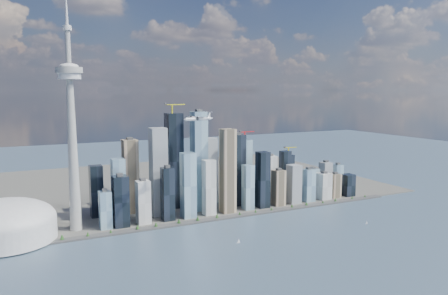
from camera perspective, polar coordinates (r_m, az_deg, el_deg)
name	(u,v)px	position (r m, az deg, el deg)	size (l,w,h in m)	color
ground	(263,256)	(858.98, 5.15, -13.88)	(4000.00, 4000.00, 0.00)	#2F3E53
seawall	(210,220)	(1067.99, -1.90, -9.42)	(1100.00, 22.00, 4.00)	#383838
land	(154,184)	(1477.54, -9.08, -4.77)	(1400.00, 900.00, 3.00)	#4C4C47
shoreline_trees	(210,217)	(1066.04, -1.90, -9.08)	(960.53, 7.20, 8.80)	#3F2D1E
skyscraper_cluster	(217,177)	(1148.12, -0.97, -3.88)	(736.00, 142.00, 276.72)	black
needle_tower	(72,126)	(1002.78, -19.29, 2.68)	(56.00, 56.00, 550.50)	gray
dome_stadium	(5,223)	(1020.46, -26.65, -8.85)	(200.00, 200.00, 86.00)	silver
airplane	(198,118)	(942.71, -3.37, 3.81)	(74.37, 66.08, 18.18)	silver
sailboat_west	(239,241)	(919.81, 1.92, -12.17)	(7.28, 2.66, 10.05)	silver
sailboat_east	(367,223)	(1095.15, 18.12, -9.33)	(6.19, 3.16, 8.64)	silver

